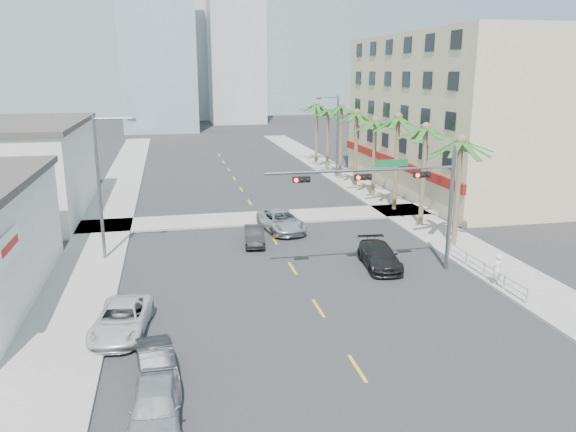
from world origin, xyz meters
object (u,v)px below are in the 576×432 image
object	(u,v)px
car_parked_mid	(157,363)
car_lane_right	(379,256)
car_lane_center	(281,221)
car_parked_near	(155,406)
car_parked_far	(122,320)
pedestrian	(497,269)
traffic_signal_mast	(400,189)
car_lane_left	(254,236)

from	to	relation	value
car_parked_mid	car_lane_right	xyz separation A→B (m)	(13.01, 10.25, 0.07)
car_parked_mid	car_lane_center	world-z (taller)	car_lane_center
car_parked_near	car_parked_mid	world-z (taller)	car_parked_near
car_parked_far	pedestrian	distance (m)	19.77
car_parked_far	car_lane_center	size ratio (longest dim) A/B	0.89
traffic_signal_mast	pedestrian	distance (m)	6.85
traffic_signal_mast	car_lane_center	bearing A→B (deg)	115.14
car_lane_left	car_parked_mid	bearing A→B (deg)	-104.49
car_parked_mid	pedestrian	size ratio (longest dim) A/B	2.20
car_parked_far	car_lane_left	distance (m)	14.50
traffic_signal_mast	car_parked_far	bearing A→B (deg)	-162.51
car_parked_mid	car_lane_left	world-z (taller)	car_parked_mid
car_lane_left	car_lane_right	xyz separation A→B (m)	(6.71, -6.12, 0.08)
traffic_signal_mast	pedestrian	bearing A→B (deg)	-35.06
car_lane_center	pedestrian	size ratio (longest dim) A/B	3.19
car_parked_near	car_lane_right	distance (m)	18.63
traffic_signal_mast	car_lane_center	world-z (taller)	traffic_signal_mast
car_lane_center	car_lane_left	bearing A→B (deg)	-137.98
car_lane_center	pedestrian	world-z (taller)	pedestrian
car_parked_far	car_lane_left	size ratio (longest dim) A/B	1.30
car_parked_mid	car_lane_left	distance (m)	17.53
pedestrian	car_parked_far	bearing A→B (deg)	-19.02
pedestrian	car_lane_right	bearing A→B (deg)	-64.68
car_parked_far	pedestrian	size ratio (longest dim) A/B	2.85
traffic_signal_mast	car_parked_mid	bearing A→B (deg)	-146.50
car_parked_far	car_lane_center	world-z (taller)	car_lane_center
car_parked_far	car_parked_near	bearing A→B (deg)	-70.15
car_lane_center	car_parked_mid	bearing A→B (deg)	-122.13
car_parked_far	car_lane_right	size ratio (longest dim) A/B	1.02
car_parked_near	car_lane_left	size ratio (longest dim) A/B	1.12
car_parked_mid	car_parked_far	xyz separation A→B (m)	(-1.60, 4.21, 0.06)
car_lane_right	pedestrian	distance (m)	6.75
car_parked_far	traffic_signal_mast	bearing A→B (deg)	24.99
car_lane_left	car_lane_right	bearing A→B (deg)	-35.80
car_lane_left	car_lane_right	world-z (taller)	car_lane_right
car_parked_near	car_lane_center	world-z (taller)	car_lane_center
car_parked_near	pedestrian	xyz separation A→B (m)	(18.10, 8.92, 0.29)
car_parked_near	car_parked_mid	size ratio (longest dim) A/B	1.12
car_parked_near	car_lane_right	world-z (taller)	car_parked_near
traffic_signal_mast	car_parked_mid	xyz separation A→B (m)	(-13.58, -8.99, -4.44)
car_lane_right	pedestrian	world-z (taller)	pedestrian
car_parked_mid	car_lane_right	world-z (taller)	car_lane_right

